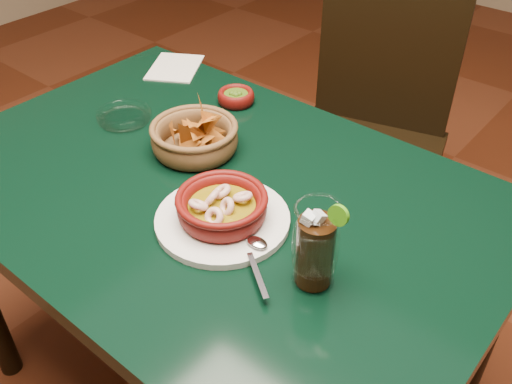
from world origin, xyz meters
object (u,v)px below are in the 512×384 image
Objects in this scene: shrimp_plate at (222,210)px; dining_table at (212,220)px; cola_drink at (315,247)px; dining_chair at (369,132)px; chip_basket at (195,137)px.

dining_table is at bearing 144.46° from shrimp_plate.
dining_table is at bearing 164.85° from cola_drink.
dining_table is 1.25× the size of dining_chair.
cola_drink is (0.43, -0.16, 0.04)m from chip_basket.
cola_drink is at bearing -67.25° from dining_chair.
chip_basket is at bearing 147.63° from dining_table.
cola_drink is (0.32, -0.09, 0.18)m from dining_table.
dining_chair reaches higher than chip_basket.
shrimp_plate reaches higher than dining_table.
shrimp_plate is 0.22m from cola_drink.
dining_chair is 0.91m from cola_drink.
dining_chair reaches higher than cola_drink.
dining_table is 3.71× the size of shrimp_plate.
cola_drink is at bearing -19.95° from chip_basket.
shrimp_plate is at bearing -35.54° from dining_table.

